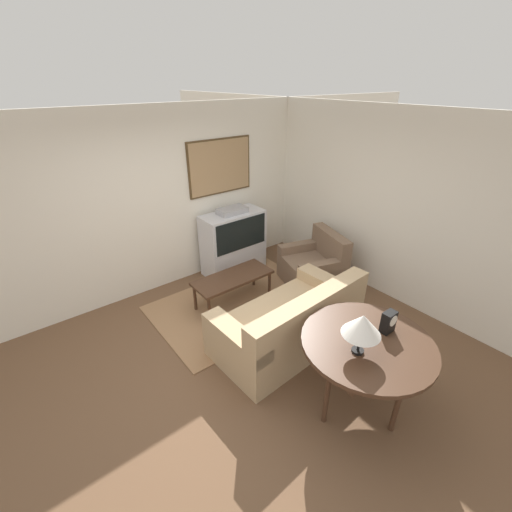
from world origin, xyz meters
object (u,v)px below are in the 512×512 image
Objects in this scene: coffee_table at (233,279)px; console_table at (367,347)px; couch at (290,324)px; armchair at (314,267)px; mantel_clock at (388,322)px; table_lamp at (362,325)px; tv at (233,242)px.

coffee_table is 0.93× the size of console_table.
console_table is at bearing 84.52° from couch.
mantel_clock reaches higher than armchair.
table_lamp reaches higher than armchair.
armchair is at bearing -56.05° from tv.
armchair is 0.93× the size of coffee_table.
console_table is (-0.01, -2.24, 0.34)m from coffee_table.
table_lamp reaches higher than mantel_clock.
tv is at bearing 75.85° from table_lamp.
couch is 1.28m from mantel_clock.
tv is at bearing 79.15° from console_table.
tv is 0.92× the size of console_table.
armchair is at bearing 51.33° from table_lamp.
couch is 1.39m from table_lamp.
armchair reaches higher than coffee_table.
tv is at bearing -107.62° from couch.
armchair is at bearing -150.30° from couch.
mantel_clock is at bearing -83.57° from coffee_table.
mantel_clock is at bearing -95.96° from tv.
couch is 1.53m from armchair.
console_table is (-0.06, -1.09, 0.44)m from couch.
couch is 1.18m from console_table.
couch is 4.64× the size of table_lamp.
tv is 3.20m from table_lamp.
mantel_clock is at bearing -12.04° from armchair.
console_table is at bearing 5.17° from table_lamp.
tv is 3.10m from mantel_clock.
mantel_clock reaches higher than console_table.
table_lamp is at bearing -104.15° from tv.
console_table is (-0.58, -3.04, 0.21)m from tv.
couch is 1.73× the size of armchair.
table_lamp reaches higher than couch.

